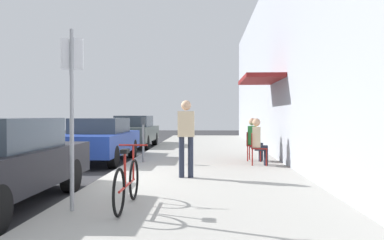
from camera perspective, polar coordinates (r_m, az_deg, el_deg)
ground_plane at (r=8.75m, az=-13.40°, el=-9.12°), size 60.00×60.00×0.00m
sidewalk_slab at (r=10.40m, az=1.81°, el=-7.21°), size 4.50×32.00×0.12m
building_facade at (r=10.70m, az=14.95°, el=9.77°), size 1.40×32.00×6.37m
parked_car_1 at (r=12.55m, az=-13.61°, el=-2.81°), size 1.80×4.40×1.40m
parked_car_2 at (r=18.11m, az=-8.64°, el=-1.64°), size 1.80×4.40×1.48m
parking_meter at (r=11.35m, az=-7.28°, el=-2.36°), size 0.12×0.10×1.32m
street_sign at (r=5.74m, az=-17.45°, el=2.18°), size 0.32×0.06×2.60m
bicycle_0 at (r=5.84m, az=-9.62°, el=-9.26°), size 0.46×1.71×0.90m
cafe_chair_0 at (r=10.75m, az=9.55°, el=-3.94°), size 0.49×0.49×0.87m
seated_patron_0 at (r=10.74m, az=9.87°, el=-2.92°), size 0.46×0.40×1.29m
cafe_chair_1 at (r=11.73m, az=8.95°, el=-3.55°), size 0.54×0.54×0.87m
seated_patron_1 at (r=11.71m, az=9.24°, el=-2.62°), size 0.49×0.44×1.29m
pedestrian_standing at (r=8.42m, az=-0.88°, el=-1.82°), size 0.36×0.22×1.70m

